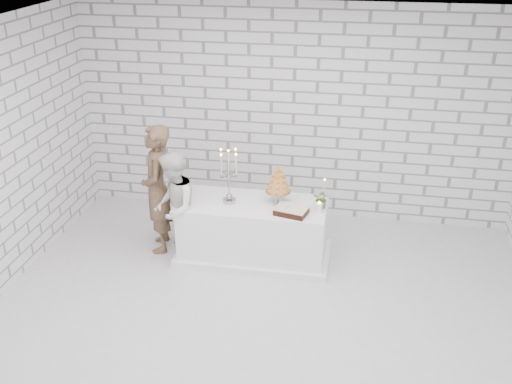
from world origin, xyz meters
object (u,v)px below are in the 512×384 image
(croquembouche, at_px, (278,184))
(groom, at_px, (158,189))
(bride, at_px, (174,208))
(candelabra, at_px, (229,176))
(cake_table, at_px, (254,230))

(croquembouche, bearing_deg, groom, -176.84)
(groom, xyz_separation_m, croquembouche, (1.52, 0.08, 0.15))
(groom, xyz_separation_m, bride, (0.28, -0.24, -0.12))
(candelabra, bearing_deg, groom, 178.33)
(bride, relative_size, croquembouche, 2.92)
(candelabra, relative_size, croquembouche, 1.42)
(groom, relative_size, bride, 1.17)
(bride, xyz_separation_m, candelabra, (0.65, 0.21, 0.38))
(cake_table, distance_m, groom, 1.31)
(bride, xyz_separation_m, croquembouche, (1.24, 0.32, 0.28))
(groom, relative_size, candelabra, 2.40)
(cake_table, bearing_deg, bride, -165.93)
(candelabra, bearing_deg, cake_table, 4.93)
(bride, distance_m, candelabra, 0.79)
(candelabra, distance_m, croquembouche, 0.61)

